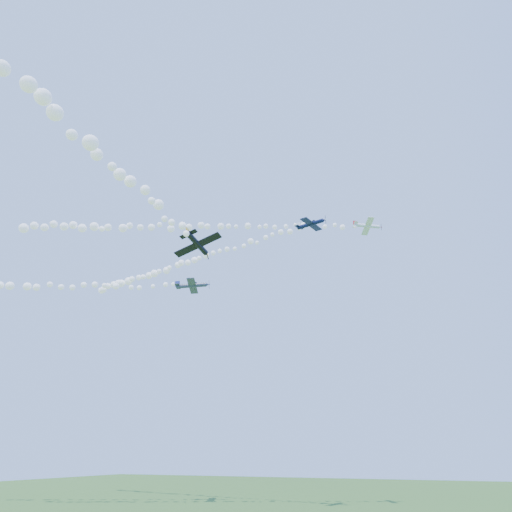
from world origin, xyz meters
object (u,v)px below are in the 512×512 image
at_px(plane_navy, 311,224).
at_px(plane_grey, 192,285).
at_px(plane_white, 367,226).
at_px(plane_black, 198,244).

bearing_deg(plane_navy, plane_grey, -174.44).
height_order(plane_white, plane_black, plane_white).
distance_m(plane_navy, plane_black, 32.81).
bearing_deg(plane_white, plane_grey, 165.54).
height_order(plane_navy, plane_black, plane_navy).
xyz_separation_m(plane_navy, plane_black, (-10.47, -27.12, -15.20)).
bearing_deg(plane_navy, plane_black, -99.31).
xyz_separation_m(plane_white, plane_black, (-20.74, -36.23, -17.25)).
height_order(plane_white, plane_grey, plane_white).
bearing_deg(plane_white, plane_navy, -161.29).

